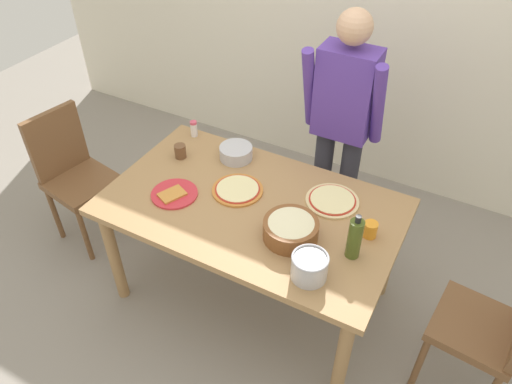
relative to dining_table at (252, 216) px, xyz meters
name	(u,v)px	position (x,y,z in m)	size (l,w,h in m)	color
ground	(252,292)	(0.00, 0.00, -0.67)	(8.00, 8.00, 0.00)	gray
wall_back	(362,11)	(0.00, 1.60, 0.63)	(5.60, 0.10, 2.60)	silver
dining_table	(252,216)	(0.00, 0.00, 0.00)	(1.60, 0.96, 0.76)	#A37A4C
person_cook	(342,121)	(0.22, 0.76, 0.27)	(0.49, 0.25, 1.62)	#2D2D38
chair_wooden_left	(73,171)	(-1.32, -0.06, -0.13)	(0.47, 0.47, 0.95)	brown
chair_wooden_right	(496,327)	(1.32, 0.00, -0.13)	(0.44, 0.44, 0.95)	brown
pizza_raw_on_board	(332,200)	(0.38, 0.23, 0.10)	(0.29, 0.29, 0.02)	beige
pizza_cooked_on_tray	(238,190)	(-0.12, 0.06, 0.10)	(0.29, 0.29, 0.02)	#C67A33
plate_with_slice	(174,194)	(-0.42, -0.14, 0.10)	(0.26, 0.26, 0.02)	red
popcorn_bowl	(291,228)	(0.29, -0.12, 0.15)	(0.28, 0.28, 0.11)	brown
mixing_bowl_steel	(236,153)	(-0.29, 0.33, 0.13)	(0.20, 0.20, 0.08)	#B7B7BC
olive_oil_bottle	(355,238)	(0.61, -0.09, 0.20)	(0.07, 0.07, 0.26)	#47561E
steel_pot	(309,267)	(0.47, -0.31, 0.16)	(0.17, 0.17, 0.13)	#B7B7BC
cup_orange	(370,229)	(0.64, 0.07, 0.13)	(0.07, 0.07, 0.09)	orange
cup_small_brown	(180,151)	(-0.59, 0.18, 0.13)	(0.07, 0.07, 0.09)	brown
salt_shaker	(194,129)	(-0.65, 0.41, 0.14)	(0.04, 0.04, 0.11)	white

